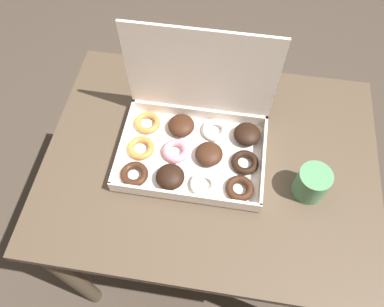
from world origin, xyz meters
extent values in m
plane|color=#42382D|center=(0.00, 0.00, 0.00)|extent=(8.00, 8.00, 0.00)
cube|color=#4C3D2D|center=(0.00, 0.00, 0.76)|extent=(0.96, 0.73, 0.03)
cylinder|color=#4C3D2D|center=(-0.43, -0.32, 0.37)|extent=(0.06, 0.06, 0.75)
cylinder|color=#4C3D2D|center=(-0.43, 0.32, 0.37)|extent=(0.06, 0.06, 0.75)
cylinder|color=#4C3D2D|center=(0.43, 0.32, 0.37)|extent=(0.06, 0.06, 0.75)
cube|color=silver|center=(-0.05, 0.00, 0.78)|extent=(0.41, 0.29, 0.01)
cube|color=silver|center=(-0.05, -0.14, 0.81)|extent=(0.41, 0.01, 0.04)
cube|color=silver|center=(-0.05, 0.14, 0.81)|extent=(0.41, 0.01, 0.04)
cube|color=silver|center=(-0.26, 0.00, 0.81)|extent=(0.01, 0.29, 0.04)
cube|color=silver|center=(0.15, 0.00, 0.81)|extent=(0.01, 0.29, 0.04)
cube|color=silver|center=(-0.05, 0.14, 0.97)|extent=(0.41, 0.01, 0.29)
torus|color=#381E11|center=(-0.20, -0.09, 0.80)|extent=(0.08, 0.08, 0.02)
ellipsoid|color=black|center=(-0.10, -0.09, 0.81)|extent=(0.08, 0.08, 0.05)
torus|color=white|center=(-0.01, -0.09, 0.80)|extent=(0.08, 0.08, 0.02)
torus|color=#381E11|center=(0.09, -0.09, 0.80)|extent=(0.08, 0.08, 0.02)
torus|color=#B77A38|center=(-0.21, -0.01, 0.80)|extent=(0.08, 0.08, 0.02)
torus|color=pink|center=(-0.10, 0.00, 0.80)|extent=(0.08, 0.08, 0.02)
ellipsoid|color=#381E11|center=(-0.01, 0.00, 0.81)|extent=(0.08, 0.08, 0.04)
torus|color=black|center=(0.10, -0.01, 0.80)|extent=(0.08, 0.08, 0.02)
torus|color=#B77A38|center=(-0.21, 0.09, 0.80)|extent=(0.08, 0.08, 0.02)
ellipsoid|color=#381E11|center=(-0.10, 0.09, 0.80)|extent=(0.08, 0.08, 0.04)
torus|color=white|center=(0.00, 0.09, 0.80)|extent=(0.08, 0.08, 0.02)
ellipsoid|color=black|center=(0.10, 0.08, 0.81)|extent=(0.08, 0.08, 0.04)
cylinder|color=#4C8456|center=(0.28, -0.06, 0.83)|extent=(0.09, 0.09, 0.09)
cylinder|color=black|center=(0.28, -0.06, 0.87)|extent=(0.07, 0.07, 0.01)
camera|label=1|loc=(0.03, -0.54, 1.72)|focal=35.00mm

